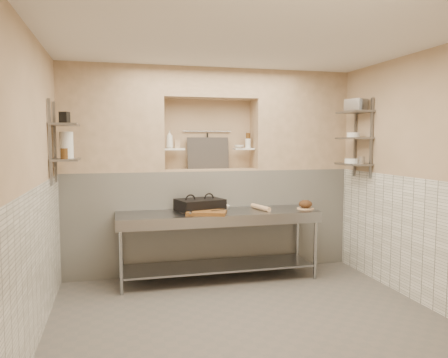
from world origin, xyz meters
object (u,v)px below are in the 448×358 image
object	(u,v)px
rolling_pin	(261,207)
bowl_alcove	(239,147)
bread_loaf	(305,204)
bottle_soap	(169,139)
cutting_board	(207,213)
jug_left	(67,145)
mixing_bowl	(221,207)
panini_press	(200,205)
prep_table	(218,231)

from	to	relation	value
rolling_pin	bowl_alcove	world-z (taller)	bowl_alcove
bread_loaf	bottle_soap	bearing A→B (deg)	161.72
cutting_board	jug_left	size ratio (longest dim) A/B	1.56
mixing_bowl	bread_loaf	world-z (taller)	bread_loaf
panini_press	mixing_bowl	xyz separation A→B (m)	(0.31, 0.09, -0.05)
prep_table	panini_press	bearing A→B (deg)	149.64
panini_press	bowl_alcove	xyz separation A→B (m)	(0.64, 0.39, 0.76)
bread_loaf	jug_left	world-z (taller)	jug_left
bread_loaf	panini_press	bearing A→B (deg)	172.83
cutting_board	rolling_pin	distance (m)	0.78
rolling_pin	bowl_alcove	size ratio (longest dim) A/B	3.00
bowl_alcove	jug_left	distance (m)	2.31
bread_loaf	cutting_board	bearing A→B (deg)	-175.96
bread_loaf	bottle_soap	distance (m)	2.04
rolling_pin	bread_loaf	world-z (taller)	bread_loaf
mixing_bowl	bread_loaf	xyz separation A→B (m)	(1.10, -0.27, 0.04)
prep_table	bread_loaf	bearing A→B (deg)	-2.36
bottle_soap	jug_left	size ratio (longest dim) A/B	0.80
prep_table	jug_left	distance (m)	2.15
cutting_board	bread_loaf	xyz separation A→B (m)	(1.38, 0.10, 0.05)
mixing_bowl	bottle_soap	distance (m)	1.16
bottle_soap	jug_left	xyz separation A→B (m)	(-1.27, -0.53, -0.07)
bottle_soap	rolling_pin	bearing A→B (deg)	-23.89
prep_table	bottle_soap	size ratio (longest dim) A/B	10.56
prep_table	bottle_soap	xyz separation A→B (m)	(-0.56, 0.53, 1.19)
cutting_board	mixing_bowl	xyz separation A→B (m)	(0.27, 0.36, 0.01)
cutting_board	mixing_bowl	size ratio (longest dim) A/B	2.17
panini_press	bread_loaf	size ratio (longest dim) A/B	3.69
panini_press	mixing_bowl	bearing A→B (deg)	0.41
panini_press	prep_table	bearing A→B (deg)	-45.95
bowl_alcove	jug_left	xyz separation A→B (m)	(-2.26, -0.52, 0.03)
prep_table	bowl_alcove	bearing A→B (deg)	50.87
bottle_soap	jug_left	world-z (taller)	bottle_soap
cutting_board	bowl_alcove	world-z (taller)	bowl_alcove
panini_press	bottle_soap	world-z (taller)	bottle_soap
mixing_bowl	bottle_soap	size ratio (longest dim) A/B	0.90
rolling_pin	bottle_soap	distance (m)	1.54
mixing_bowl	jug_left	distance (m)	2.11
rolling_pin	mixing_bowl	bearing A→B (deg)	158.69
prep_table	cutting_board	size ratio (longest dim) A/B	5.40
prep_table	panini_press	world-z (taller)	panini_press
rolling_pin	panini_press	bearing A→B (deg)	172.58
panini_press	bowl_alcove	distance (m)	1.07
panini_press	cutting_board	bearing A→B (deg)	-98.11
mixing_bowl	rolling_pin	world-z (taller)	rolling_pin
rolling_pin	bowl_alcove	xyz separation A→B (m)	(-0.16, 0.49, 0.80)
prep_table	mixing_bowl	distance (m)	0.37
mixing_bowl	bread_loaf	size ratio (longest dim) A/B	1.23
mixing_bowl	bowl_alcove	xyz separation A→B (m)	(0.33, 0.30, 0.81)
bowl_alcove	cutting_board	bearing A→B (deg)	-132.31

